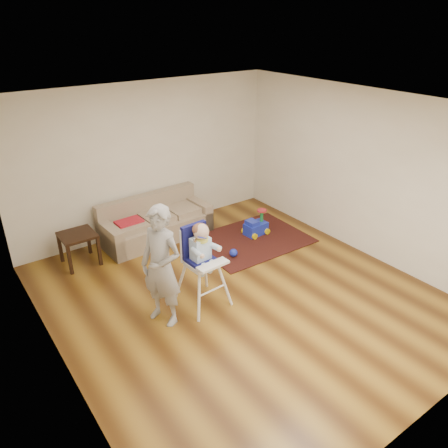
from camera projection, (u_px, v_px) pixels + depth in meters
ground at (240, 295)px, 6.35m from camera, size 5.50×5.50×0.00m
room_envelope at (219, 163)px, 5.91m from camera, size 5.04×5.52×2.72m
sofa at (156, 219)px, 7.79m from camera, size 1.99×0.88×0.76m
side_table at (79, 249)px, 7.05m from camera, size 0.54×0.54×0.54m
area_rug at (251, 240)px, 7.88m from camera, size 1.99×1.51×0.02m
ride_on_toy at (256, 223)px, 7.97m from camera, size 0.43×0.32×0.45m
toy_ball at (233, 253)px, 7.30m from camera, size 0.14×0.14×0.14m
high_chair at (202, 266)px, 5.92m from camera, size 0.61×0.61×1.25m
adult at (161, 267)px, 5.50m from camera, size 0.60×0.71×1.65m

